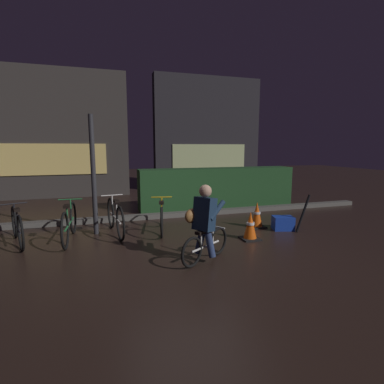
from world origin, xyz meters
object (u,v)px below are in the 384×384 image
object	(u,v)px
parked_bike_center_left	(115,217)
blue_crate	(283,223)
traffic_cone_far	(257,215)
closed_umbrella	(303,213)
street_post	(93,176)
cyclist	(204,223)
traffic_cone_near	(250,226)
parked_bike_left_mid	(69,223)
parked_bike_center_right	(162,216)
parked_bike_leftmost	(17,226)

from	to	relation	value
parked_bike_center_left	blue_crate	xyz separation A→B (m)	(3.58, -0.79, -0.21)
traffic_cone_far	blue_crate	world-z (taller)	traffic_cone_far
blue_crate	closed_umbrella	bearing A→B (deg)	-38.10
street_post	traffic_cone_far	bearing A→B (deg)	-8.69
cyclist	traffic_cone_near	bearing A→B (deg)	-1.38
street_post	closed_umbrella	world-z (taller)	street_post
traffic_cone_far	closed_umbrella	world-z (taller)	closed_umbrella
street_post	traffic_cone_far	distance (m)	3.69
street_post	closed_umbrella	xyz separation A→B (m)	(4.30, -1.15, -0.84)
parked_bike_left_mid	closed_umbrella	world-z (taller)	closed_umbrella
traffic_cone_far	blue_crate	xyz separation A→B (m)	(0.45, -0.36, -0.13)
parked_bike_left_mid	cyclist	size ratio (longest dim) A/B	1.38
traffic_cone_far	blue_crate	distance (m)	0.60
traffic_cone_far	cyclist	size ratio (longest dim) A/B	0.47
parked_bike_left_mid	cyclist	bearing A→B (deg)	-125.94
traffic_cone_far	parked_bike_left_mid	bearing A→B (deg)	177.10
parked_bike_center_right	closed_umbrella	world-z (taller)	closed_umbrella
parked_bike_center_left	blue_crate	bearing A→B (deg)	-110.44
blue_crate	parked_bike_center_right	bearing A→B (deg)	165.25
parked_bike_leftmost	traffic_cone_near	world-z (taller)	parked_bike_leftmost
parked_bike_left_mid	parked_bike_center_right	bearing A→B (deg)	-83.24
closed_umbrella	cyclist	bearing A→B (deg)	-165.72
street_post	closed_umbrella	size ratio (longest dim) A/B	2.92
traffic_cone_near	traffic_cone_far	bearing A→B (deg)	52.79
parked_bike_center_left	cyclist	world-z (taller)	cyclist
traffic_cone_far	blue_crate	bearing A→B (deg)	-38.54
street_post	parked_bike_leftmost	size ratio (longest dim) A/B	1.60
parked_bike_left_mid	blue_crate	size ratio (longest dim) A/B	3.90
parked_bike_leftmost	traffic_cone_far	xyz separation A→B (m)	(4.93, -0.29, -0.06)
parked_bike_center_left	closed_umbrella	size ratio (longest dim) A/B	2.03
parked_bike_center_right	cyclist	distance (m)	1.92
traffic_cone_far	closed_umbrella	xyz separation A→B (m)	(0.77, -0.61, 0.12)
traffic_cone_far	closed_umbrella	bearing A→B (deg)	-38.36
parked_bike_leftmost	traffic_cone_near	distance (m)	4.48
street_post	traffic_cone_near	xyz separation A→B (m)	(2.94, -1.30, -0.97)
parked_bike_left_mid	blue_crate	distance (m)	4.50
parked_bike_leftmost	parked_bike_center_right	size ratio (longest dim) A/B	1.00
parked_bike_center_right	traffic_cone_near	world-z (taller)	parked_bike_center_right
blue_crate	cyclist	xyz separation A→B (m)	(-2.30, -1.19, 0.48)
parked_bike_leftmost	cyclist	distance (m)	3.60
closed_umbrella	traffic_cone_near	bearing A→B (deg)	-179.07
parked_bike_center_left	parked_bike_center_right	xyz separation A→B (m)	(0.98, -0.10, -0.03)
parked_bike_center_right	parked_bike_left_mid	bearing A→B (deg)	105.52
parked_bike_leftmost	parked_bike_center_right	world-z (taller)	parked_bike_leftmost
parked_bike_center_right	street_post	bearing A→B (deg)	92.93
street_post	parked_bike_center_left	bearing A→B (deg)	-15.80
parked_bike_center_right	traffic_cone_far	size ratio (longest dim) A/B	2.63
street_post	traffic_cone_far	size ratio (longest dim) A/B	4.21
parked_bike_center_left	traffic_cone_near	bearing A→B (deg)	-123.03
parked_bike_left_mid	traffic_cone_near	size ratio (longest dim) A/B	3.05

